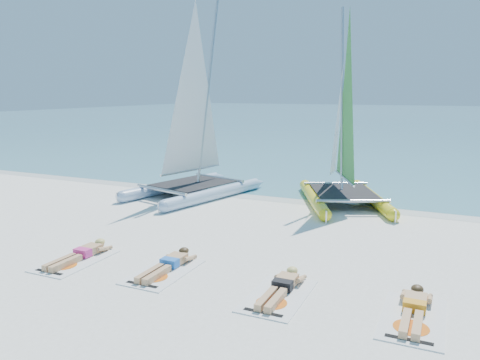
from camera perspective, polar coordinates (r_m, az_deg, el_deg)
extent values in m
plane|color=white|center=(11.47, -2.29, -7.97)|extent=(140.00, 140.00, 0.00)
cube|color=#6CA6B4|center=(72.96, 20.66, 7.23)|extent=(140.00, 115.00, 0.01)
cube|color=silver|center=(16.39, 6.36, -2.26)|extent=(140.00, 1.40, 0.01)
cylinder|color=#ABC2E2|center=(17.58, -8.15, -0.74)|extent=(1.60, 4.61, 0.41)
cone|color=#ABC2E2|center=(19.37, -2.56, 0.43)|extent=(0.53, 0.68, 0.39)
cylinder|color=#ABC2E2|center=(16.14, -3.14, -1.68)|extent=(1.60, 4.61, 0.41)
cone|color=#ABC2E2|center=(18.07, 2.37, -0.32)|extent=(0.53, 0.68, 0.39)
cube|color=black|center=(16.79, -5.77, -0.40)|extent=(2.60, 2.99, 0.03)
cylinder|color=silver|center=(17.07, -3.96, 10.63)|extent=(0.41, 1.21, 6.42)
cylinder|color=yellow|center=(15.74, 8.96, -2.17)|extent=(2.15, 4.17, 0.39)
cone|color=yellow|center=(18.08, 7.82, -0.45)|extent=(0.57, 0.66, 0.37)
cylinder|color=yellow|center=(16.15, 15.86, -2.12)|extent=(2.15, 4.17, 0.39)
cone|color=yellow|center=(18.44, 13.87, -0.44)|extent=(0.57, 0.66, 0.37)
cube|color=black|center=(15.87, 12.49, -1.35)|extent=(2.71, 2.98, 0.03)
cylinder|color=silver|center=(16.30, 12.34, 9.67)|extent=(0.56, 1.09, 6.05)
cube|color=white|center=(11.07, -19.42, -9.26)|extent=(1.00, 1.85, 0.02)
cube|color=tan|center=(11.33, -17.94, -8.12)|extent=(0.36, 0.55, 0.17)
cube|color=#DF348A|center=(11.19, -18.64, -8.37)|extent=(0.37, 0.22, 0.17)
cube|color=tan|center=(10.80, -20.81, -9.44)|extent=(0.31, 0.85, 0.13)
sphere|color=tan|center=(11.57, -16.72, -7.43)|extent=(0.21, 0.21, 0.21)
ellipsoid|color=#DFC869|center=(11.57, -16.70, -7.23)|extent=(0.22, 0.24, 0.15)
cube|color=white|center=(9.99, -9.28, -10.96)|extent=(1.00, 1.85, 0.02)
cube|color=tan|center=(10.29, -7.96, -9.61)|extent=(0.36, 0.55, 0.17)
cube|color=blue|center=(10.13, -8.58, -9.93)|extent=(0.37, 0.22, 0.17)
cube|color=tan|center=(9.68, -10.53, -11.25)|extent=(0.31, 0.85, 0.13)
sphere|color=tan|center=(10.57, -6.89, -8.79)|extent=(0.21, 0.21, 0.21)
ellipsoid|color=#3C2A15|center=(10.57, -6.87, -8.57)|extent=(0.22, 0.24, 0.15)
cube|color=white|center=(8.83, 4.67, -13.87)|extent=(1.00, 1.85, 0.02)
cube|color=tan|center=(9.16, 5.61, -12.20)|extent=(0.36, 0.55, 0.17)
cube|color=black|center=(8.98, 5.19, -12.63)|extent=(0.37, 0.22, 0.17)
cube|color=tan|center=(8.48, 3.81, -14.37)|extent=(0.31, 0.85, 0.13)
sphere|color=tan|center=(9.47, 6.36, -11.16)|extent=(0.21, 0.21, 0.21)
ellipsoid|color=#DFC869|center=(9.46, 6.38, -10.91)|extent=(0.22, 0.24, 0.15)
cube|color=white|center=(8.50, 20.32, -15.56)|extent=(1.00, 1.85, 0.02)
cube|color=tan|center=(8.85, 20.59, -13.73)|extent=(0.36, 0.55, 0.17)
cube|color=orange|center=(8.66, 20.50, -14.23)|extent=(0.37, 0.22, 0.17)
cube|color=tan|center=(8.14, 20.15, -16.20)|extent=(0.31, 0.85, 0.13)
sphere|color=tan|center=(9.17, 20.78, -12.58)|extent=(0.21, 0.21, 0.21)
ellipsoid|color=#3C2A15|center=(9.17, 20.80, -12.32)|extent=(0.22, 0.24, 0.15)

